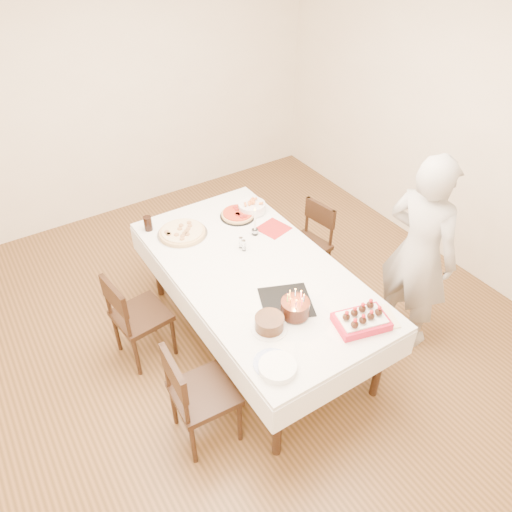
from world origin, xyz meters
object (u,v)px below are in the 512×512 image
dining_table (256,306)px  person (419,254)px  cola_glass (148,223)px  strawberry_box (361,320)px  chair_left_dessert (204,393)px  layer_cake (269,323)px  chair_right_savory (305,247)px  birthday_cake (295,304)px  pizza_pepperoni (238,214)px  pizza_white (182,232)px  chair_left_savory (141,315)px  pasta_bowl (252,207)px  taper_candle (255,221)px

dining_table → person: (1.08, -0.58, 0.45)m
cola_glass → strawberry_box: (0.74, -1.76, -0.02)m
chair_left_dessert → person: person is taller
layer_cake → chair_right_savory: bearing=42.4°
chair_left_dessert → cola_glass: 1.53m
cola_glass → birthday_cake: (0.43, -1.45, 0.04)m
chair_left_dessert → pizza_pepperoni: (1.00, 1.22, 0.35)m
birthday_cake → strawberry_box: 0.44m
chair_right_savory → cola_glass: bearing=148.3°
chair_left_dessert → birthday_cake: birthday_cake is taller
birthday_cake → pizza_white: bearing=100.3°
chair_left_savory → person: size_ratio=0.50×
dining_table → cola_glass: cola_glass is taller
pizza_white → cola_glass: bearing=133.8°
dining_table → pizza_pepperoni: (0.25, 0.68, 0.40)m
person → pasta_bowl: bearing=20.7°
chair_right_savory → layer_cake: bearing=-146.7°
pasta_bowl → layer_cake: bearing=-117.6°
pasta_bowl → strawberry_box: strawberry_box is taller
pizza_pepperoni → dining_table: bearing=-110.3°
cola_glass → strawberry_box: cola_glass is taller
chair_left_dessert → birthday_cake: size_ratio=4.35×
dining_table → taper_candle: (0.23, 0.38, 0.50)m
chair_left_savory → pasta_bowl: pasta_bowl is taller
chair_left_savory → strawberry_box: bearing=125.2°
pizza_pepperoni → pasta_bowl: size_ratio=1.30×
chair_left_savory → dining_table: bearing=149.5°
chair_right_savory → cola_glass: cola_glass is taller
layer_cake → chair_left_dessert: bearing=179.2°
layer_cake → birthday_cake: (0.21, 0.01, 0.05)m
chair_left_dessert → chair_right_savory: bearing=-145.2°
chair_left_dessert → pizza_white: chair_left_dessert is taller
chair_left_dessert → taper_candle: bearing=-133.3°
chair_left_dessert → pasta_bowl: 1.72m
dining_table → taper_candle: bearing=58.5°
pizza_pepperoni → pasta_bowl: bearing=-0.4°
pizza_white → layer_cake: layer_cake is taller
chair_left_savory → person: 2.16m
pizza_pepperoni → chair_right_savory: bearing=-29.0°
layer_cake → birthday_cake: bearing=2.7°
person → taper_candle: bearing=33.3°
chair_left_dessert → person: 1.88m
chair_left_dessert → strawberry_box: size_ratio=2.46×
pizza_white → pasta_bowl: size_ratio=1.74×
cola_glass → strawberry_box: size_ratio=0.37×
pasta_bowl → cola_glass: (-0.86, 0.23, 0.02)m
chair_left_savory → pasta_bowl: size_ratio=3.47×
chair_right_savory → strawberry_box: (-0.51, -1.24, 0.40)m
dining_table → chair_right_savory: chair_right_savory is taller
birthday_cake → strawberry_box: bearing=-44.4°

